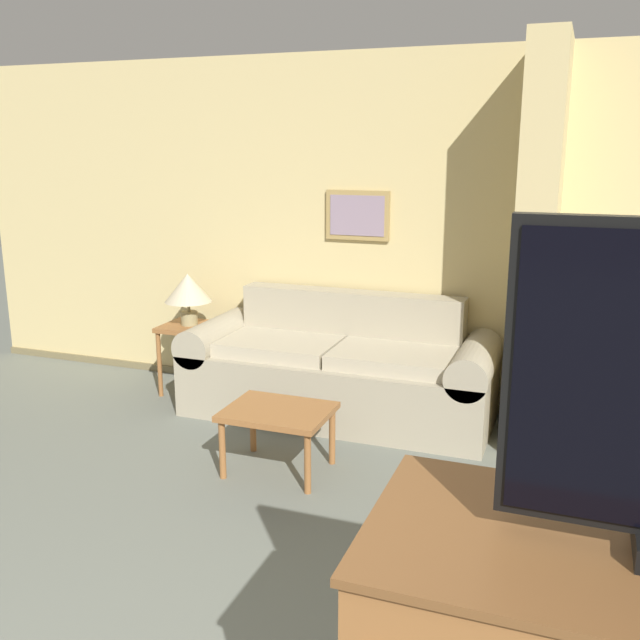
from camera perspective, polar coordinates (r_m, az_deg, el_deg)
The scene contains 6 objects.
wall_back at distance 5.39m, azimuth 5.84°, elevation 6.89°, with size 7.42×0.16×2.60m.
wall_partition_pillar at distance 4.82m, azimuth 16.95°, elevation 5.61°, with size 0.24×0.70×2.60m.
couch at distance 5.21m, azimuth 1.52°, elevation -4.13°, with size 2.25×0.84×0.87m.
coffee_table at distance 4.33m, azimuth -3.37°, elevation -7.77°, with size 0.62×0.50×0.40m.
side_table at distance 5.75m, azimuth -10.35°, elevation -1.35°, with size 0.42×0.42×0.56m.
table_lamp at distance 5.66m, azimuth -10.52°, elevation 2.41°, with size 0.37×0.37×0.41m.
Camera 1 is at (1.35, -0.79, 1.94)m, focal length 40.00 mm.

